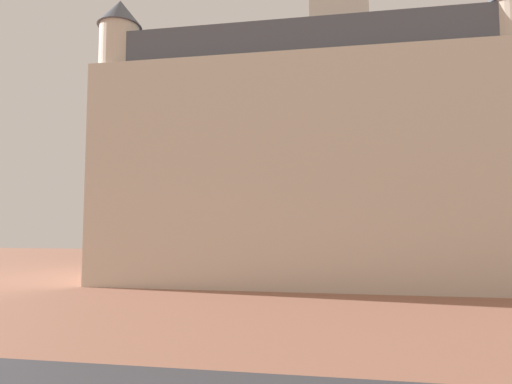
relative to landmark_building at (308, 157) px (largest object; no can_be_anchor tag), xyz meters
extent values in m
cube|color=beige|center=(-0.21, 0.22, -1.72)|extent=(29.34, 13.51, 15.38)
cube|color=#4C515B|center=(-0.21, 0.22, 7.17)|extent=(26.99, 12.43, 2.40)
cube|color=beige|center=(2.49, 0.22, 5.38)|extent=(4.38, 4.38, 29.58)
cylinder|color=beige|center=(-13.37, -5.04, -0.10)|extent=(2.80, 2.80, 18.64)
cone|color=#4C515B|center=(-13.37, -5.04, 10.22)|extent=(3.20, 3.20, 2.00)
camera|label=1|loc=(1.48, -33.13, -5.28)|focal=29.92mm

